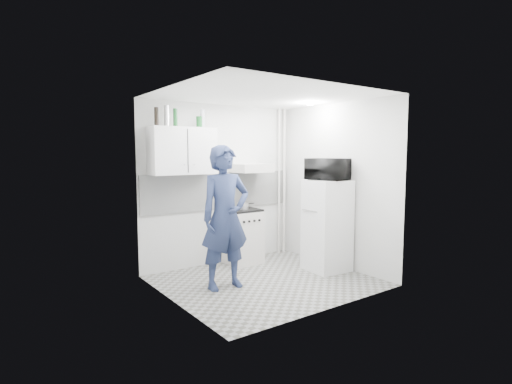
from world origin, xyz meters
TOP-DOWN VIEW (x-y plane):
  - floor at (0.00, 0.00)m, footprint 2.80×2.80m
  - ceiling at (0.00, 0.00)m, footprint 2.80×2.80m
  - wall_back at (0.00, 1.25)m, footprint 2.80×0.00m
  - wall_left at (-1.40, 0.00)m, footprint 0.00×2.60m
  - wall_right at (1.40, 0.00)m, footprint 0.00×2.60m
  - person at (-0.60, 0.11)m, footprint 0.73×0.50m
  - stove at (0.26, 1.00)m, footprint 0.54×0.54m
  - fridge at (1.10, -0.11)m, footprint 0.63×0.63m
  - stove_top at (0.26, 1.00)m, footprint 0.52×0.52m
  - saucepan at (0.27, 0.98)m, footprint 0.18×0.18m
  - microwave at (1.10, -0.11)m, footprint 0.69×0.55m
  - bottle_a at (-1.15, 1.07)m, footprint 0.06×0.06m
  - bottle_b at (-0.99, 1.07)m, footprint 0.08×0.08m
  - bottle_c at (-0.86, 1.07)m, footprint 0.06×0.06m
  - canister_b at (-0.47, 1.07)m, footprint 0.09×0.09m
  - bottle_e at (-0.41, 1.07)m, footprint 0.07×0.07m
  - upper_cabinet at (-0.75, 1.07)m, footprint 1.00×0.35m
  - range_hood at (0.45, 1.00)m, footprint 0.60×0.50m
  - backsplash at (0.00, 1.24)m, footprint 2.74×0.03m
  - pipe_a at (1.30, 1.17)m, footprint 0.05×0.05m
  - pipe_b at (1.18, 1.17)m, footprint 0.04×0.04m
  - ceiling_spot_fixture at (1.00, 0.20)m, footprint 0.10×0.10m

SIDE VIEW (x-z plane):
  - floor at x=0.00m, z-range 0.00..0.00m
  - stove at x=0.26m, z-range 0.00..0.87m
  - fridge at x=1.10m, z-range 0.00..1.40m
  - stove_top at x=0.26m, z-range 0.87..0.90m
  - saucepan at x=0.27m, z-range 0.90..1.00m
  - person at x=-0.60m, z-range 0.00..1.93m
  - backsplash at x=0.00m, z-range 0.90..1.50m
  - wall_left at x=-1.40m, z-range 0.00..2.60m
  - wall_right at x=1.40m, z-range 0.00..2.60m
  - pipe_a at x=1.30m, z-range 0.00..2.60m
  - pipe_b at x=1.18m, z-range 0.00..2.60m
  - wall_back at x=0.00m, z-range -0.10..2.70m
  - range_hood at x=0.45m, z-range 1.50..1.64m
  - microwave at x=1.10m, z-range 1.40..1.74m
  - upper_cabinet at x=-0.75m, z-range 1.50..2.20m
  - canister_b at x=-0.47m, z-range 2.20..2.37m
  - bottle_a at x=-1.15m, z-range 2.20..2.47m
  - bottle_c at x=-0.86m, z-range 2.20..2.47m
  - bottle_e at x=-0.41m, z-range 2.20..2.48m
  - bottle_b at x=-0.99m, z-range 2.20..2.50m
  - ceiling_spot_fixture at x=1.00m, z-range 2.56..2.58m
  - ceiling at x=0.00m, z-range 2.60..2.60m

